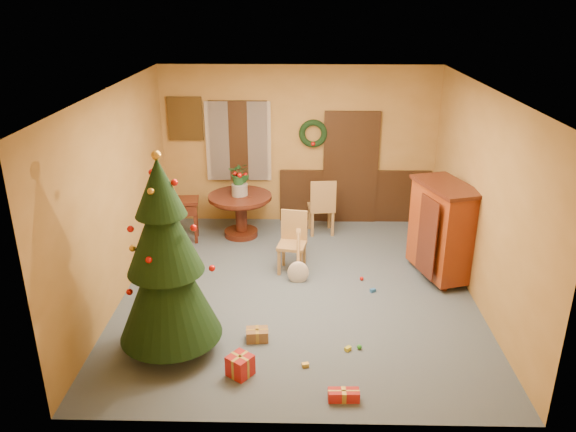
{
  "coord_description": "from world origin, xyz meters",
  "views": [
    {
      "loc": [
        0.02,
        -7.24,
        4.04
      ],
      "look_at": [
        -0.15,
        0.4,
        1.0
      ],
      "focal_mm": 35.0,
      "sensor_mm": 36.0,
      "label": 1
    }
  ],
  "objects_px": {
    "christmas_tree": "(166,262)",
    "writing_desk": "(174,210)",
    "chair_near": "(293,239)",
    "dining_table": "(240,208)",
    "sideboard": "(443,228)"
  },
  "relations": [
    {
      "from": "dining_table",
      "to": "christmas_tree",
      "type": "distance_m",
      "value": 3.57
    },
    {
      "from": "dining_table",
      "to": "writing_desk",
      "type": "relative_size",
      "value": 1.23
    },
    {
      "from": "chair_near",
      "to": "writing_desk",
      "type": "relative_size",
      "value": 1.05
    },
    {
      "from": "writing_desk",
      "to": "dining_table",
      "type": "bearing_deg",
      "value": 11.91
    },
    {
      "from": "christmas_tree",
      "to": "dining_table",
      "type": "bearing_deg",
      "value": 82.1
    },
    {
      "from": "chair_near",
      "to": "christmas_tree",
      "type": "relative_size",
      "value": 0.38
    },
    {
      "from": "christmas_tree",
      "to": "sideboard",
      "type": "distance_m",
      "value": 4.19
    },
    {
      "from": "writing_desk",
      "to": "christmas_tree",
      "type": "bearing_deg",
      "value": -78.79
    },
    {
      "from": "sideboard",
      "to": "christmas_tree",
      "type": "bearing_deg",
      "value": -151.33
    },
    {
      "from": "dining_table",
      "to": "writing_desk",
      "type": "bearing_deg",
      "value": -168.09
    },
    {
      "from": "christmas_tree",
      "to": "writing_desk",
      "type": "relative_size",
      "value": 2.76
    },
    {
      "from": "christmas_tree",
      "to": "sideboard",
      "type": "bearing_deg",
      "value": 28.67
    },
    {
      "from": "dining_table",
      "to": "chair_near",
      "type": "distance_m",
      "value": 1.6
    },
    {
      "from": "dining_table",
      "to": "sideboard",
      "type": "distance_m",
      "value": 3.51
    },
    {
      "from": "chair_near",
      "to": "writing_desk",
      "type": "xyz_separation_m",
      "value": [
        -2.07,
        1.05,
        0.07
      ]
    }
  ]
}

